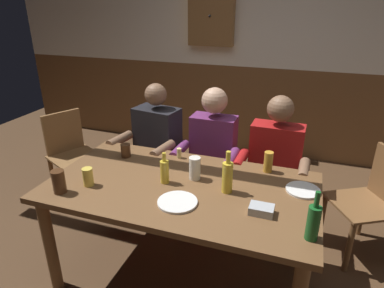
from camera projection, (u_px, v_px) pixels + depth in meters
ground_plane at (191, 257)px, 2.72m from camera, size 8.07×8.07×0.00m
back_wall_upper at (254, 13)px, 4.00m from camera, size 6.72×0.12×1.25m
back_wall_wainscot at (248, 109)px, 4.47m from camera, size 6.72×0.12×1.14m
dining_table at (181, 198)px, 2.29m from camera, size 1.79×0.98×0.77m
person_0 at (154, 146)px, 3.08m from camera, size 0.58×0.59×1.25m
person_1 at (211, 154)px, 2.90m from camera, size 0.53×0.52×1.25m
person_2 at (274, 164)px, 2.74m from camera, size 0.57×0.52×1.23m
chair_empty_near_right at (71, 153)px, 3.44m from camera, size 0.59×0.59×0.88m
chair_empty_near_left at (372, 201)px, 2.61m from camera, size 0.60×0.60×0.88m
table_candle at (179, 153)px, 2.62m from camera, size 0.04×0.04×0.08m
condiment_caddy at (261, 210)px, 1.94m from camera, size 0.14×0.10×0.05m
plate_0 at (303, 190)px, 2.17m from camera, size 0.22×0.22×0.01m
plate_1 at (177, 202)px, 2.04m from camera, size 0.25×0.25×0.01m
bottle_0 at (227, 176)px, 2.13m from camera, size 0.07×0.07×0.28m
bottle_1 at (313, 222)px, 1.70m from camera, size 0.07×0.07×0.28m
bottle_2 at (165, 171)px, 2.25m from camera, size 0.06×0.06×0.22m
pint_glass_0 at (59, 182)px, 2.13m from camera, size 0.08×0.08×0.15m
pint_glass_1 at (126, 150)px, 2.63m from camera, size 0.08×0.08×0.10m
pint_glass_2 at (268, 162)px, 2.39m from camera, size 0.06×0.06×0.15m
pint_glass_3 at (88, 177)px, 2.22m from camera, size 0.07×0.07×0.12m
pint_glass_4 at (195, 168)px, 2.30m from camera, size 0.08×0.08×0.16m
wall_dart_cabinet at (211, 16)px, 4.05m from camera, size 0.56×0.15×0.70m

